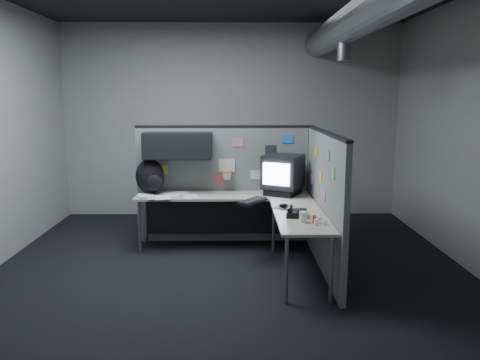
{
  "coord_description": "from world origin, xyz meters",
  "views": [
    {
      "loc": [
        0.05,
        -5.11,
        2.03
      ],
      "look_at": [
        0.12,
        0.35,
        1.04
      ],
      "focal_mm": 35.0,
      "sensor_mm": 36.0,
      "label": 1
    }
  ],
  "objects_px": {
    "keyboard": "(252,201)",
    "phone": "(296,213)",
    "backpack": "(150,177)",
    "desk": "(242,208)",
    "monitor": "(283,174)"
  },
  "relations": [
    {
      "from": "backpack",
      "to": "monitor",
      "type": "bearing_deg",
      "value": -11.34
    },
    {
      "from": "keyboard",
      "to": "desk",
      "type": "bearing_deg",
      "value": 107.81
    },
    {
      "from": "desk",
      "to": "keyboard",
      "type": "relative_size",
      "value": 4.57
    },
    {
      "from": "phone",
      "to": "backpack",
      "type": "xyz_separation_m",
      "value": [
        -1.79,
        1.22,
        0.19
      ]
    },
    {
      "from": "keyboard",
      "to": "phone",
      "type": "height_order",
      "value": "phone"
    },
    {
      "from": "desk",
      "to": "backpack",
      "type": "bearing_deg",
      "value": 163.82
    },
    {
      "from": "monitor",
      "to": "phone",
      "type": "bearing_deg",
      "value": -106.37
    },
    {
      "from": "desk",
      "to": "backpack",
      "type": "relative_size",
      "value": 4.91
    },
    {
      "from": "monitor",
      "to": "keyboard",
      "type": "bearing_deg",
      "value": -147.36
    },
    {
      "from": "desk",
      "to": "phone",
      "type": "xyz_separation_m",
      "value": [
        0.58,
        -0.86,
        0.16
      ]
    },
    {
      "from": "desk",
      "to": "phone",
      "type": "bearing_deg",
      "value": -56.18
    },
    {
      "from": "monitor",
      "to": "keyboard",
      "type": "relative_size",
      "value": 1.23
    },
    {
      "from": "phone",
      "to": "monitor",
      "type": "bearing_deg",
      "value": 110.8
    },
    {
      "from": "desk",
      "to": "backpack",
      "type": "distance_m",
      "value": 1.31
    },
    {
      "from": "desk",
      "to": "backpack",
      "type": "height_order",
      "value": "backpack"
    }
  ]
}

